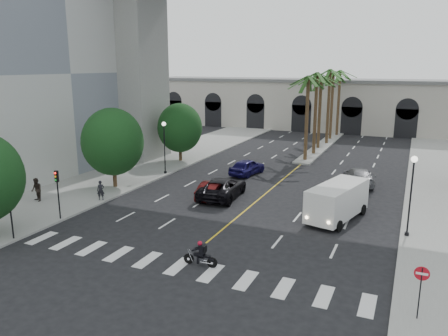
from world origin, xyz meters
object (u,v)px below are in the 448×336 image
(car_a, at_px, (331,199))
(car_c, at_px, (222,188))
(traffic_signal_near, at_px, (10,203))
(do_not_enter_sign, at_px, (421,282))
(car_d, at_px, (359,176))
(pedestrian_a, at_px, (101,190))
(traffic_signal_far, at_px, (58,186))
(car_e, at_px, (247,167))
(pedestrian_b, at_px, (37,190))
(motorcycle_rider, at_px, (201,255))
(lamp_post_right, at_px, (411,189))
(car_b, at_px, (213,190))
(lamp_post_left_far, at_px, (164,143))
(cargo_van, at_px, (337,200))

(car_a, bearing_deg, car_c, 3.70)
(traffic_signal_near, height_order, do_not_enter_sign, traffic_signal_near)
(car_d, bearing_deg, do_not_enter_sign, 86.19)
(pedestrian_a, bearing_deg, traffic_signal_far, -117.96)
(car_e, height_order, pedestrian_b, pedestrian_b)
(motorcycle_rider, relative_size, do_not_enter_sign, 0.78)
(lamp_post_right, bearing_deg, car_b, 169.67)
(car_d, bearing_deg, traffic_signal_near, 34.06)
(lamp_post_right, height_order, car_b, lamp_post_right)
(pedestrian_a, bearing_deg, lamp_post_left_far, 59.03)
(cargo_van, relative_size, pedestrian_a, 4.04)
(lamp_post_right, height_order, do_not_enter_sign, lamp_post_right)
(traffic_signal_near, height_order, car_a, traffic_signal_near)
(car_b, xyz_separation_m, do_not_enter_sign, (15.67, -12.72, 1.13))
(pedestrian_a, xyz_separation_m, do_not_enter_sign, (23.58, -8.20, 0.92))
(do_not_enter_sign, bearing_deg, car_c, 138.66)
(car_a, relative_size, car_c, 0.69)
(traffic_signal_near, bearing_deg, motorcycle_rider, 7.23)
(car_e, distance_m, pedestrian_b, 19.64)
(lamp_post_right, bearing_deg, car_d, 110.38)
(traffic_signal_near, distance_m, car_c, 16.15)
(motorcycle_rider, xyz_separation_m, cargo_van, (5.52, 10.50, 0.79))
(traffic_signal_far, height_order, cargo_van, traffic_signal_far)
(lamp_post_right, height_order, car_d, lamp_post_right)
(lamp_post_left_far, distance_m, car_a, 17.90)
(traffic_signal_far, relative_size, do_not_enter_sign, 1.42)
(car_a, relative_size, pedestrian_a, 2.64)
(lamp_post_left_far, bearing_deg, car_e, 23.90)
(pedestrian_b, bearing_deg, motorcycle_rider, 6.18)
(lamp_post_left_far, height_order, traffic_signal_near, lamp_post_left_far)
(car_e, bearing_deg, lamp_post_right, 152.82)
(traffic_signal_near, relative_size, do_not_enter_sign, 1.42)
(motorcycle_rider, relative_size, cargo_van, 0.31)
(cargo_van, relative_size, pedestrian_b, 3.42)
(car_d, xyz_separation_m, pedestrian_a, (-18.43, -13.82, 0.17))
(traffic_signal_near, xyz_separation_m, car_d, (18.23, 22.54, -1.73))
(lamp_post_right, bearing_deg, cargo_van, 161.57)
(car_c, distance_m, car_d, 13.25)
(pedestrian_a, height_order, do_not_enter_sign, do_not_enter_sign)
(motorcycle_rider, height_order, do_not_enter_sign, do_not_enter_sign)
(car_e, bearing_deg, pedestrian_a, 69.24)
(cargo_van, xyz_separation_m, do_not_enter_sign, (5.40, -11.56, 0.42))
(car_e, height_order, do_not_enter_sign, do_not_enter_sign)
(motorcycle_rider, xyz_separation_m, car_d, (5.78, 20.96, 0.13))
(pedestrian_a, bearing_deg, cargo_van, -19.92)
(traffic_signal_far, xyz_separation_m, motorcycle_rider, (12.45, -2.42, -1.86))
(lamp_post_left_far, distance_m, pedestrian_a, 10.04)
(traffic_signal_far, xyz_separation_m, cargo_van, (17.97, 8.08, -1.07))
(lamp_post_left_far, xyz_separation_m, car_d, (18.33, 4.04, -2.44))
(car_e, bearing_deg, lamp_post_left_far, 33.36)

